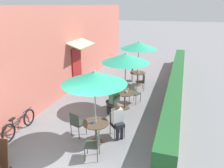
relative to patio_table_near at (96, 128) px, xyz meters
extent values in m
cube|color=#C66B5B|center=(-3.08, 5.27, 1.55)|extent=(0.24, 14.58, 4.20)
cube|color=maroon|center=(-2.92, 4.54, 0.50)|extent=(0.08, 0.96, 2.10)
cube|color=beige|center=(-2.61, 4.54, 1.80)|extent=(0.78, 1.80, 0.30)
cube|color=tan|center=(2.22, 5.17, -0.32)|extent=(0.44, 13.58, 0.45)
cube|color=#235B2D|center=(2.22, 5.17, 0.18)|extent=(0.60, 12.90, 0.56)
cylinder|color=brown|center=(0.00, 0.00, -0.53)|extent=(0.44, 0.44, 0.02)
cylinder|color=brown|center=(0.00, 0.00, -0.18)|extent=(0.06, 0.06, 0.71)
cylinder|color=brown|center=(0.00, 0.00, 0.17)|extent=(0.84, 0.84, 0.02)
cylinder|color=#B7B7BC|center=(0.00, 0.00, 0.63)|extent=(0.04, 0.04, 2.35)
cone|color=#2DAD84|center=(0.00, 0.00, 1.67)|extent=(1.94, 1.94, 0.36)
sphere|color=#B7B7BC|center=(0.00, 0.00, 1.86)|extent=(0.07, 0.07, 0.07)
cube|color=#384238|center=(0.55, 0.52, -0.10)|extent=(0.57, 0.57, 0.04)
cube|color=#384238|center=(0.43, 0.65, 0.11)|extent=(0.30, 0.28, 0.42)
cylinder|color=#384238|center=(0.54, 0.27, -0.32)|extent=(0.02, 0.02, 0.45)
cylinder|color=#384238|center=(0.81, 0.51, -0.32)|extent=(0.02, 0.02, 0.45)
cylinder|color=#384238|center=(0.30, 0.53, -0.32)|extent=(0.02, 0.02, 0.45)
cylinder|color=#384238|center=(0.56, 0.77, -0.32)|extent=(0.02, 0.02, 0.45)
cylinder|color=#23232D|center=(0.62, 0.33, -0.31)|extent=(0.11, 0.11, 0.47)
cylinder|color=#23232D|center=(0.73, 0.44, -0.31)|extent=(0.11, 0.11, 0.47)
cube|color=#23232D|center=(0.61, 0.45, -0.02)|extent=(0.47, 0.47, 0.12)
cube|color=white|center=(0.54, 0.53, 0.23)|extent=(0.40, 0.39, 0.50)
sphere|color=brown|center=(0.55, 0.52, 0.60)|extent=(0.20, 0.20, 0.20)
cube|color=#384238|center=(-0.73, 0.22, -0.10)|extent=(0.50, 0.50, 0.04)
cube|color=#384238|center=(-0.78, 0.04, 0.11)|extent=(0.37, 0.14, 0.42)
cylinder|color=#384238|center=(-0.50, 0.34, -0.32)|extent=(0.02, 0.02, 0.45)
cylinder|color=#384238|center=(-0.85, 0.44, -0.32)|extent=(0.02, 0.02, 0.45)
cylinder|color=#384238|center=(-0.61, -0.01, -0.32)|extent=(0.02, 0.02, 0.45)
cylinder|color=#384238|center=(-0.95, 0.10, -0.32)|extent=(0.02, 0.02, 0.45)
cube|color=#384238|center=(0.17, -0.74, -0.10)|extent=(0.48, 0.48, 0.04)
cube|color=#384238|center=(0.35, -0.70, 0.11)|extent=(0.12, 0.38, 0.42)
cylinder|color=#384238|center=(-0.04, -0.60, -0.32)|extent=(0.02, 0.02, 0.45)
cylinder|color=#384238|center=(0.04, -0.95, -0.32)|extent=(0.02, 0.02, 0.45)
cylinder|color=#384238|center=(0.31, -0.52, -0.32)|extent=(0.02, 0.02, 0.45)
cylinder|color=#384238|center=(0.39, -0.87, -0.32)|extent=(0.02, 0.02, 0.45)
cylinder|color=teal|center=(-0.06, -0.07, 0.23)|extent=(0.07, 0.07, 0.09)
cylinder|color=brown|center=(0.23, 2.71, -0.53)|extent=(0.44, 0.44, 0.02)
cylinder|color=brown|center=(0.23, 2.71, -0.18)|extent=(0.06, 0.06, 0.71)
cylinder|color=brown|center=(0.23, 2.71, 0.17)|extent=(0.84, 0.84, 0.02)
cylinder|color=#B7B7BC|center=(0.23, 2.71, 0.63)|extent=(0.04, 0.04, 2.35)
cone|color=#2DAD84|center=(0.23, 2.71, 1.67)|extent=(1.94, 1.94, 0.36)
sphere|color=#B7B7BC|center=(0.23, 2.71, 1.86)|extent=(0.07, 0.07, 0.07)
cube|color=#384238|center=(-0.07, 2.01, -0.10)|extent=(0.52, 0.52, 0.04)
cube|color=#384238|center=(0.10, 1.94, 0.11)|extent=(0.18, 0.36, 0.42)
cylinder|color=#384238|center=(-0.16, 2.25, -0.32)|extent=(0.02, 0.02, 0.45)
cylinder|color=#384238|center=(-0.30, 1.91, -0.32)|extent=(0.02, 0.02, 0.45)
cylinder|color=#384238|center=(0.17, 2.11, -0.32)|extent=(0.02, 0.02, 0.45)
cylinder|color=#384238|center=(0.03, 1.77, -0.32)|extent=(0.02, 0.02, 0.45)
cylinder|color=#23232D|center=(-0.20, 2.15, -0.31)|extent=(0.11, 0.11, 0.47)
cylinder|color=#23232D|center=(-0.26, 2.01, -0.31)|extent=(0.11, 0.11, 0.47)
cube|color=#23232D|center=(-0.15, 2.05, -0.02)|extent=(0.45, 0.42, 0.12)
cube|color=#4C8456|center=(-0.05, 2.00, 0.23)|extent=(0.33, 0.40, 0.50)
sphere|color=beige|center=(-0.07, 2.01, 0.60)|extent=(0.20, 0.20, 0.20)
cube|color=#384238|center=(0.52, 3.41, -0.10)|extent=(0.52, 0.52, 0.04)
cube|color=#384238|center=(0.35, 3.48, 0.11)|extent=(0.18, 0.36, 0.42)
cylinder|color=#384238|center=(0.62, 3.17, -0.32)|extent=(0.02, 0.02, 0.45)
cylinder|color=#384238|center=(0.76, 3.51, -0.32)|extent=(0.02, 0.02, 0.45)
cylinder|color=#384238|center=(0.29, 3.31, -0.32)|extent=(0.02, 0.02, 0.45)
cylinder|color=#384238|center=(0.43, 3.64, -0.32)|extent=(0.02, 0.02, 0.45)
cylinder|color=white|center=(0.30, 2.71, 0.23)|extent=(0.07, 0.07, 0.09)
cylinder|color=brown|center=(0.15, 5.71, -0.53)|extent=(0.44, 0.44, 0.02)
cylinder|color=brown|center=(0.15, 5.71, -0.18)|extent=(0.06, 0.06, 0.71)
cylinder|color=brown|center=(0.15, 5.71, 0.17)|extent=(0.84, 0.84, 0.02)
cylinder|color=#B7B7BC|center=(0.15, 5.71, 0.63)|extent=(0.04, 0.04, 2.35)
cone|color=#2DAD84|center=(0.15, 5.71, 1.67)|extent=(1.94, 1.94, 0.36)
sphere|color=#B7B7BC|center=(0.15, 5.71, 1.86)|extent=(0.07, 0.07, 0.07)
cube|color=#384238|center=(0.43, 5.01, -0.10)|extent=(0.52, 0.52, 0.04)
cube|color=#384238|center=(0.60, 5.07, 0.11)|extent=(0.17, 0.36, 0.42)
cylinder|color=#384238|center=(0.20, 5.11, -0.32)|extent=(0.02, 0.02, 0.45)
cylinder|color=#384238|center=(0.33, 4.77, -0.32)|extent=(0.02, 0.02, 0.45)
cylinder|color=#384238|center=(0.53, 5.24, -0.32)|extent=(0.02, 0.02, 0.45)
cylinder|color=#384238|center=(0.66, 4.91, -0.32)|extent=(0.02, 0.02, 0.45)
cube|color=#384238|center=(-0.12, 6.42, -0.10)|extent=(0.52, 0.52, 0.04)
cube|color=#384238|center=(-0.30, 6.35, 0.11)|extent=(0.17, 0.36, 0.42)
cylinder|color=#384238|center=(0.11, 6.32, -0.32)|extent=(0.02, 0.02, 0.45)
cylinder|color=#384238|center=(-0.02, 6.65, -0.32)|extent=(0.02, 0.02, 0.45)
cylinder|color=#384238|center=(-0.23, 6.19, -0.32)|extent=(0.02, 0.02, 0.45)
cylinder|color=#384238|center=(-0.36, 6.52, -0.32)|extent=(0.02, 0.02, 0.45)
cylinder|color=white|center=(0.23, 5.57, 0.23)|extent=(0.07, 0.07, 0.09)
torus|color=black|center=(-2.76, 0.26, -0.24)|extent=(0.09, 0.62, 0.62)
torus|color=black|center=(-2.70, -0.83, -0.24)|extent=(0.09, 0.62, 0.62)
cylinder|color=black|center=(-2.73, -0.28, -0.06)|extent=(0.08, 0.85, 0.04)
cylinder|color=black|center=(-2.72, -0.47, -0.22)|extent=(0.07, 0.62, 0.41)
cylinder|color=black|center=(-2.72, -0.58, 0.03)|extent=(0.04, 0.04, 0.22)
cube|color=black|center=(-2.72, -0.58, 0.14)|extent=(0.11, 0.22, 0.05)
cylinder|color=black|center=(-2.76, 0.22, 0.09)|extent=(0.05, 0.46, 0.03)
camera|label=1|loc=(2.35, -5.57, 3.66)|focal=35.00mm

